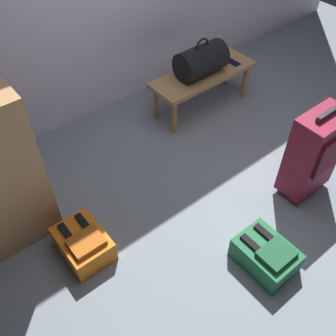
{
  "coord_description": "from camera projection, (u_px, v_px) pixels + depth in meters",
  "views": [
    {
      "loc": [
        -1.69,
        -1.13,
        2.24
      ],
      "look_at": [
        -0.51,
        0.35,
        0.25
      ],
      "focal_mm": 40.89,
      "sensor_mm": 36.0,
      "label": 1
    }
  ],
  "objects": [
    {
      "name": "backpack_orange",
      "position": [
        83.0,
        243.0,
        2.5
      ],
      "size": [
        0.28,
        0.38,
        0.21
      ],
      "color": "orange",
      "rests_on": "ground"
    },
    {
      "name": "suitcase_upright_burgundy",
      "position": [
        314.0,
        153.0,
        2.67
      ],
      "size": [
        0.38,
        0.25,
        0.74
      ],
      "color": "maroon",
      "rests_on": "ground"
    },
    {
      "name": "duffel_bag_black",
      "position": [
        201.0,
        61.0,
        3.28
      ],
      "size": [
        0.44,
        0.26,
        0.34
      ],
      "color": "black",
      "rests_on": "bench"
    },
    {
      "name": "bench",
      "position": [
        203.0,
        78.0,
        3.43
      ],
      "size": [
        1.0,
        0.36,
        0.37
      ],
      "color": "#A87A4C",
      "rests_on": "ground"
    },
    {
      "name": "ground_plane",
      "position": [
        247.0,
        186.0,
        2.96
      ],
      "size": [
        6.6,
        6.6,
        0.0
      ],
      "primitive_type": "plane",
      "color": "slate"
    },
    {
      "name": "backpack_green",
      "position": [
        266.0,
        255.0,
        2.44
      ],
      "size": [
        0.28,
        0.38,
        0.21
      ],
      "color": "#1E6038",
      "rests_on": "ground"
    },
    {
      "name": "cell_phone",
      "position": [
        233.0,
        62.0,
        3.5
      ],
      "size": [
        0.07,
        0.14,
        0.01
      ],
      "color": "#191E4C",
      "rests_on": "bench"
    }
  ]
}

